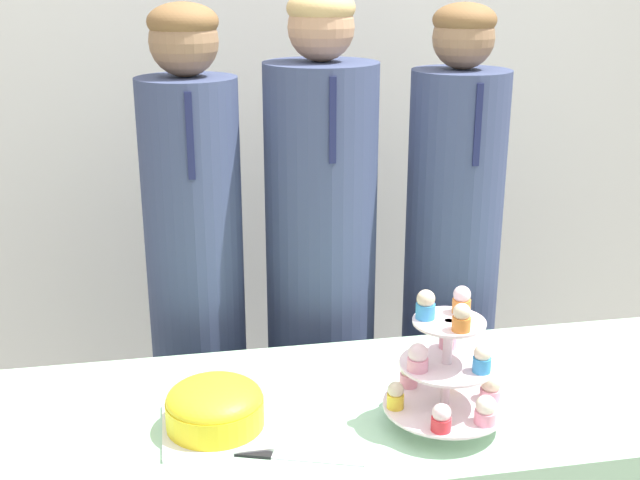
{
  "coord_description": "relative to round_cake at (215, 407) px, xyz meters",
  "views": [
    {
      "loc": [
        -0.4,
        -1.24,
        1.7
      ],
      "look_at": [
        -0.11,
        0.34,
        1.16
      ],
      "focal_mm": 45.0,
      "sensor_mm": 36.0,
      "label": 1
    }
  ],
  "objects": [
    {
      "name": "student_0",
      "position": [
        -0.01,
        0.63,
        -0.05
      ],
      "size": [
        0.27,
        0.28,
        1.63
      ],
      "color": "#384266",
      "rests_on": "ground_plane"
    },
    {
      "name": "student_2",
      "position": [
        0.74,
        0.63,
        -0.06
      ],
      "size": [
        0.28,
        0.29,
        1.62
      ],
      "color": "#384266",
      "rests_on": "ground_plane"
    },
    {
      "name": "cake_knife",
      "position": [
        0.11,
        -0.13,
        -0.05
      ],
      "size": [
        0.26,
        0.1,
        0.01
      ],
      "rotation": [
        0.0,
        0.0,
        -0.33
      ],
      "color": "silver",
      "rests_on": "table"
    },
    {
      "name": "student_1",
      "position": [
        0.34,
        0.63,
        -0.05
      ],
      "size": [
        0.32,
        0.32,
        1.66
      ],
      "color": "#384266",
      "rests_on": "ground_plane"
    },
    {
      "name": "wall_back",
      "position": [
        0.35,
        1.41,
        0.52
      ],
      "size": [
        9.0,
        0.06,
        2.7
      ],
      "color": "silver",
      "rests_on": "ground_plane"
    },
    {
      "name": "cupcake_stand",
      "position": [
        0.48,
        -0.07,
        0.08
      ],
      "size": [
        0.26,
        0.26,
        0.31
      ],
      "color": "silver",
      "rests_on": "table"
    },
    {
      "name": "round_cake",
      "position": [
        0.0,
        0.0,
        0.0
      ],
      "size": [
        0.22,
        0.22,
        0.11
      ],
      "color": "white",
      "rests_on": "table"
    }
  ]
}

